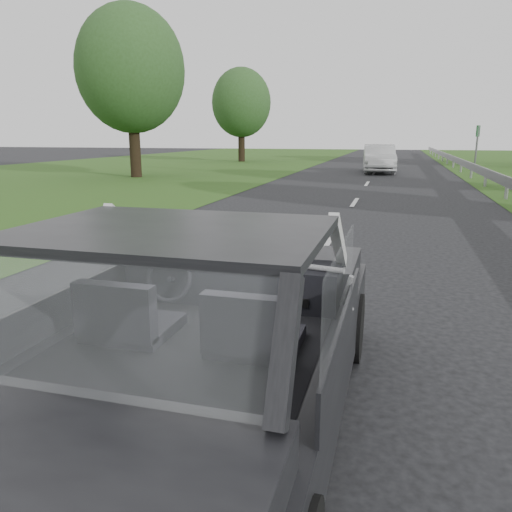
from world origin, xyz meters
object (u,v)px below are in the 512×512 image
Objects in this scene: other_car at (379,159)px; highway_sign at (476,149)px; cat at (272,253)px; subject_car at (205,326)px.

other_car is 1.83× the size of highway_sign.
cat is 24.05m from other_car.
highway_sign is (5.19, 26.79, 0.49)m from subject_car.
highway_sign is (4.99, 2.15, 0.49)m from other_car.
subject_car is at bearing -84.32° from highway_sign.
other_car is (-0.11, 24.05, -0.36)m from cat.
subject_car is 6.17× the size of cat.
highway_sign reaches higher than cat.
cat is 26.66m from highway_sign.
highway_sign is at bearing 85.23° from cat.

